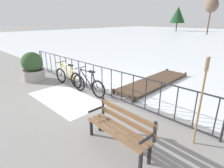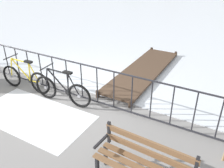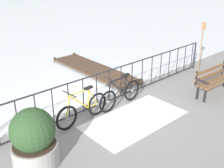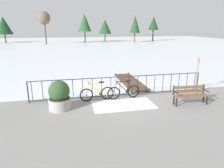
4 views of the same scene
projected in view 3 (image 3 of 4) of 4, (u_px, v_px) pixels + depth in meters
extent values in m
plane|color=gray|center=(109.00, 103.00, 8.58)|extent=(160.00, 160.00, 0.00)
cube|color=white|center=(135.00, 119.00, 7.68)|extent=(2.87, 1.50, 0.01)
cylinder|color=#232328|center=(109.00, 70.00, 8.16)|extent=(9.00, 0.04, 0.04)
cylinder|color=#232328|center=(109.00, 100.00, 8.55)|extent=(9.00, 0.04, 0.04)
cylinder|color=#232328|center=(194.00, 56.00, 11.13)|extent=(0.06, 0.06, 1.05)
cylinder|color=#232328|center=(17.00, 119.00, 6.59)|extent=(0.03, 0.03, 0.97)
cylinder|color=#232328|center=(36.00, 112.00, 6.89)|extent=(0.03, 0.03, 0.97)
cylinder|color=#232328|center=(53.00, 106.00, 7.18)|extent=(0.03, 0.03, 0.97)
cylinder|color=#232328|center=(69.00, 100.00, 7.47)|extent=(0.03, 0.03, 0.97)
cylinder|color=#232328|center=(83.00, 95.00, 7.77)|extent=(0.03, 0.03, 0.97)
cylinder|color=#232328|center=(97.00, 90.00, 8.06)|extent=(0.03, 0.03, 0.97)
cylinder|color=#232328|center=(109.00, 86.00, 8.36)|extent=(0.03, 0.03, 0.97)
cylinder|color=#232328|center=(121.00, 81.00, 8.65)|extent=(0.03, 0.03, 0.97)
cylinder|color=#232328|center=(132.00, 77.00, 8.95)|extent=(0.03, 0.03, 0.97)
cylinder|color=#232328|center=(142.00, 74.00, 9.24)|extent=(0.03, 0.03, 0.97)
cylinder|color=#232328|center=(152.00, 70.00, 9.53)|extent=(0.03, 0.03, 0.97)
cylinder|color=#232328|center=(161.00, 67.00, 9.83)|extent=(0.03, 0.03, 0.97)
cylinder|color=#232328|center=(169.00, 64.00, 10.12)|extent=(0.03, 0.03, 0.97)
cylinder|color=#232328|center=(177.00, 61.00, 10.42)|extent=(0.03, 0.03, 0.97)
cylinder|color=#232328|center=(185.00, 58.00, 10.71)|extent=(0.03, 0.03, 0.97)
cylinder|color=#232328|center=(192.00, 56.00, 11.01)|extent=(0.03, 0.03, 0.97)
torus|color=black|center=(97.00, 104.00, 7.79)|extent=(0.66, 0.11, 0.66)
cylinder|color=gray|center=(97.00, 104.00, 7.79)|extent=(0.08, 0.07, 0.08)
torus|color=black|center=(67.00, 118.00, 7.10)|extent=(0.66, 0.11, 0.66)
cylinder|color=gray|center=(67.00, 118.00, 7.10)|extent=(0.08, 0.07, 0.08)
cylinder|color=yellow|center=(88.00, 98.00, 7.47)|extent=(0.08, 0.04, 0.53)
cylinder|color=yellow|center=(79.00, 102.00, 7.26)|extent=(0.61, 0.08, 0.59)
cylinder|color=yellow|center=(79.00, 92.00, 7.16)|extent=(0.63, 0.08, 0.07)
cylinder|color=yellow|center=(93.00, 106.00, 7.68)|extent=(0.34, 0.05, 0.05)
cylinder|color=yellow|center=(93.00, 97.00, 7.58)|extent=(0.32, 0.05, 0.56)
cylinder|color=yellow|center=(68.00, 107.00, 7.02)|extent=(0.16, 0.04, 0.59)
cube|color=black|center=(88.00, 88.00, 7.36)|extent=(0.25, 0.12, 0.05)
cylinder|color=black|center=(69.00, 94.00, 6.93)|extent=(0.06, 0.52, 0.03)
cylinder|color=black|center=(88.00, 108.00, 7.56)|extent=(0.18, 0.03, 0.18)
torus|color=black|center=(132.00, 90.00, 8.61)|extent=(0.66, 0.11, 0.66)
cylinder|color=gray|center=(132.00, 90.00, 8.61)|extent=(0.08, 0.07, 0.08)
torus|color=black|center=(108.00, 102.00, 7.92)|extent=(0.66, 0.11, 0.66)
cylinder|color=gray|center=(108.00, 102.00, 7.92)|extent=(0.08, 0.07, 0.08)
cylinder|color=black|center=(125.00, 85.00, 8.29)|extent=(0.08, 0.04, 0.53)
cylinder|color=black|center=(118.00, 88.00, 8.08)|extent=(0.61, 0.08, 0.59)
cylinder|color=black|center=(119.00, 79.00, 7.99)|extent=(0.63, 0.08, 0.07)
cylinder|color=black|center=(128.00, 92.00, 8.50)|extent=(0.34, 0.05, 0.05)
cylinder|color=black|center=(129.00, 83.00, 8.41)|extent=(0.32, 0.05, 0.56)
cylinder|color=black|center=(109.00, 92.00, 7.85)|extent=(0.16, 0.04, 0.59)
cube|color=black|center=(126.00, 75.00, 8.18)|extent=(0.25, 0.12, 0.05)
cylinder|color=black|center=(111.00, 80.00, 7.75)|extent=(0.06, 0.52, 0.03)
cylinder|color=black|center=(125.00, 93.00, 8.38)|extent=(0.18, 0.03, 0.18)
cube|color=brown|center=(212.00, 80.00, 9.08)|extent=(1.60, 0.18, 0.04)
cube|color=brown|center=(216.00, 81.00, 8.97)|extent=(1.60, 0.18, 0.04)
cube|color=brown|center=(221.00, 83.00, 8.86)|extent=(1.60, 0.18, 0.04)
cube|color=brown|center=(210.00, 75.00, 9.09)|extent=(1.60, 0.14, 0.12)
cube|color=brown|center=(211.00, 69.00, 9.01)|extent=(1.60, 0.14, 0.12)
cube|color=black|center=(224.00, 81.00, 9.59)|extent=(0.05, 0.06, 0.44)
cube|color=black|center=(223.00, 67.00, 9.50)|extent=(0.05, 0.05, 0.45)
cube|color=black|center=(205.00, 96.00, 8.53)|extent=(0.05, 0.06, 0.44)
cube|color=black|center=(197.00, 93.00, 8.71)|extent=(0.05, 0.06, 0.44)
cube|color=black|center=(196.00, 78.00, 8.62)|extent=(0.05, 0.05, 0.45)
cube|color=black|center=(203.00, 82.00, 8.45)|extent=(0.06, 0.40, 0.04)
cylinder|color=#9E9B96|center=(36.00, 154.00, 5.91)|extent=(0.97, 0.97, 0.49)
cylinder|color=#38281E|center=(34.00, 144.00, 5.81)|extent=(0.89, 0.89, 0.02)
sphere|color=#2D4C28|center=(32.00, 130.00, 5.68)|extent=(0.93, 0.93, 0.93)
cylinder|color=#937047|center=(200.00, 53.00, 10.41)|extent=(0.04, 0.04, 1.70)
cube|color=#937047|center=(204.00, 26.00, 10.02)|extent=(0.03, 0.16, 0.28)
cube|color=#4C3828|center=(94.00, 69.00, 10.90)|extent=(1.10, 4.07, 0.06)
cylinder|color=#35271C|center=(121.00, 90.00, 9.22)|extent=(0.10, 0.10, 0.20)
cylinder|color=#35271C|center=(141.00, 82.00, 9.82)|extent=(0.10, 0.10, 0.20)
cylinder|color=#35271C|center=(55.00, 60.00, 11.98)|extent=(0.10, 0.10, 0.20)
cylinder|color=#35271C|center=(74.00, 55.00, 12.59)|extent=(0.10, 0.10, 0.20)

